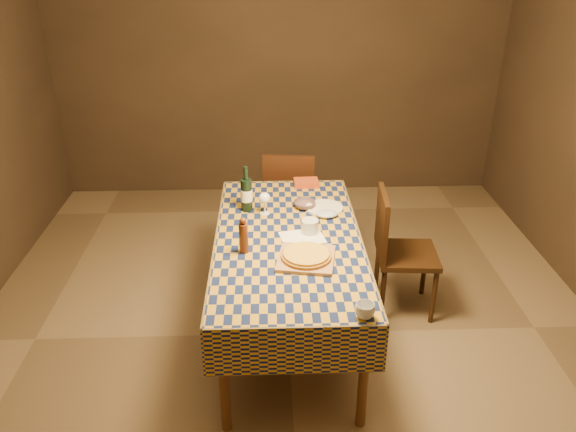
{
  "coord_description": "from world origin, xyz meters",
  "views": [
    {
      "loc": [
        -0.12,
        -3.14,
        2.52
      ],
      "look_at": [
        0.0,
        0.05,
        0.9
      ],
      "focal_mm": 35.0,
      "sensor_mm": 36.0,
      "label": 1
    }
  ],
  "objects_px": {
    "wine_bottle": "(247,194)",
    "white_plate": "(324,208)",
    "dining_table": "(288,248)",
    "bowl": "(305,205)",
    "chair_right": "(396,246)",
    "pizza": "(306,255)",
    "chair_far": "(290,196)",
    "cutting_board": "(306,259)"
  },
  "relations": [
    {
      "from": "bowl",
      "to": "white_plate",
      "type": "relative_size",
      "value": 0.59
    },
    {
      "from": "dining_table",
      "to": "chair_right",
      "type": "distance_m",
      "value": 0.85
    },
    {
      "from": "pizza",
      "to": "white_plate",
      "type": "bearing_deg",
      "value": 75.85
    },
    {
      "from": "dining_table",
      "to": "chair_right",
      "type": "xyz_separation_m",
      "value": [
        0.78,
        0.29,
        -0.17
      ]
    },
    {
      "from": "pizza",
      "to": "bowl",
      "type": "distance_m",
      "value": 0.71
    },
    {
      "from": "wine_bottle",
      "to": "pizza",
      "type": "bearing_deg",
      "value": -61.7
    },
    {
      "from": "bowl",
      "to": "chair_right",
      "type": "bearing_deg",
      "value": -12.08
    },
    {
      "from": "wine_bottle",
      "to": "white_plate",
      "type": "xyz_separation_m",
      "value": [
        0.55,
        -0.0,
        -0.12
      ]
    },
    {
      "from": "cutting_board",
      "to": "wine_bottle",
      "type": "height_order",
      "value": "wine_bottle"
    },
    {
      "from": "white_plate",
      "to": "dining_table",
      "type": "bearing_deg",
      "value": -123.4
    },
    {
      "from": "dining_table",
      "to": "bowl",
      "type": "relative_size",
      "value": 11.87
    },
    {
      "from": "pizza",
      "to": "chair_far",
      "type": "xyz_separation_m",
      "value": [
        -0.04,
        1.45,
        -0.28
      ]
    },
    {
      "from": "pizza",
      "to": "bowl",
      "type": "height_order",
      "value": "pizza"
    },
    {
      "from": "wine_bottle",
      "to": "chair_right",
      "type": "bearing_deg",
      "value": -6.33
    },
    {
      "from": "pizza",
      "to": "dining_table",
      "type": "bearing_deg",
      "value": 108.94
    },
    {
      "from": "cutting_board",
      "to": "wine_bottle",
      "type": "distance_m",
      "value": 0.79
    },
    {
      "from": "dining_table",
      "to": "wine_bottle",
      "type": "relative_size",
      "value": 5.61
    },
    {
      "from": "pizza",
      "to": "chair_far",
      "type": "height_order",
      "value": "chair_far"
    },
    {
      "from": "chair_right",
      "to": "chair_far",
      "type": "bearing_deg",
      "value": 129.67
    },
    {
      "from": "chair_far",
      "to": "cutting_board",
      "type": "bearing_deg",
      "value": -88.38
    },
    {
      "from": "dining_table",
      "to": "white_plate",
      "type": "height_order",
      "value": "white_plate"
    },
    {
      "from": "dining_table",
      "to": "chair_far",
      "type": "bearing_deg",
      "value": 87.3
    },
    {
      "from": "wine_bottle",
      "to": "white_plate",
      "type": "height_order",
      "value": "wine_bottle"
    },
    {
      "from": "chair_far",
      "to": "chair_right",
      "type": "distance_m",
      "value": 1.14
    },
    {
      "from": "wine_bottle",
      "to": "white_plate",
      "type": "relative_size",
      "value": 1.24
    },
    {
      "from": "dining_table",
      "to": "cutting_board",
      "type": "xyz_separation_m",
      "value": [
        0.1,
        -0.28,
        0.09
      ]
    },
    {
      "from": "white_plate",
      "to": "chair_far",
      "type": "xyz_separation_m",
      "value": [
        -0.21,
        0.76,
        -0.25
      ]
    },
    {
      "from": "cutting_board",
      "to": "dining_table",
      "type": "bearing_deg",
      "value": 108.94
    },
    {
      "from": "white_plate",
      "to": "wine_bottle",
      "type": "bearing_deg",
      "value": 179.93
    },
    {
      "from": "wine_bottle",
      "to": "white_plate",
      "type": "distance_m",
      "value": 0.56
    },
    {
      "from": "bowl",
      "to": "chair_far",
      "type": "distance_m",
      "value": 0.79
    },
    {
      "from": "dining_table",
      "to": "pizza",
      "type": "bearing_deg",
      "value": -71.06
    },
    {
      "from": "cutting_board",
      "to": "pizza",
      "type": "xyz_separation_m",
      "value": [
        0.0,
        0.0,
        0.02
      ]
    },
    {
      "from": "chair_far",
      "to": "chair_right",
      "type": "relative_size",
      "value": 1.0
    },
    {
      "from": "dining_table",
      "to": "chair_far",
      "type": "height_order",
      "value": "chair_far"
    },
    {
      "from": "dining_table",
      "to": "cutting_board",
      "type": "distance_m",
      "value": 0.31
    },
    {
      "from": "dining_table",
      "to": "bowl",
      "type": "height_order",
      "value": "bowl"
    },
    {
      "from": "bowl",
      "to": "white_plate",
      "type": "bearing_deg",
      "value": -9.25
    },
    {
      "from": "white_plate",
      "to": "chair_far",
      "type": "relative_size",
      "value": 0.28
    },
    {
      "from": "dining_table",
      "to": "cutting_board",
      "type": "height_order",
      "value": "cutting_board"
    },
    {
      "from": "cutting_board",
      "to": "pizza",
      "type": "relative_size",
      "value": 0.92
    },
    {
      "from": "wine_bottle",
      "to": "chair_right",
      "type": "xyz_separation_m",
      "value": [
        1.06,
        -0.12,
        -0.37
      ]
    }
  ]
}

